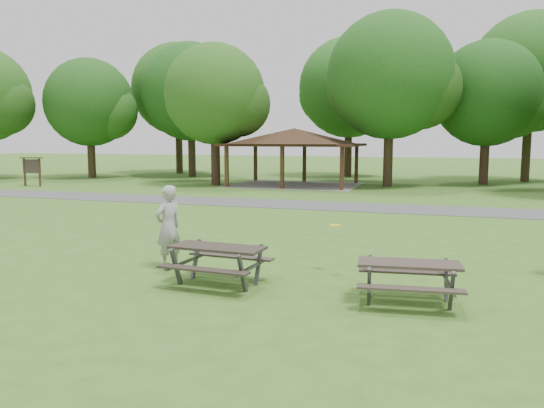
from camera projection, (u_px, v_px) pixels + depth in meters
The scene contains 16 objects.
ground at pixel (170, 284), 11.37m from camera, with size 160.00×160.00×0.00m, color #36631C.
asphalt_path at pixel (318, 205), 24.57m from camera, with size 120.00×3.20×0.02m, color #464648.
pavilion at pixel (294, 139), 34.86m from camera, with size 8.60×7.01×3.76m.
notice_board at pixel (32, 166), 34.35m from camera, with size 1.60×0.30×1.88m.
tree_row_b at pixel (91, 105), 41.20m from camera, with size 7.14×6.80×9.28m.
tree_row_c at pixel (192, 95), 42.23m from camera, with size 8.19×7.80×10.67m.
tree_row_d at pixel (216, 97), 34.65m from camera, with size 6.93×6.60×9.27m.
tree_row_e at pixel (392, 80), 33.49m from camera, with size 8.40×8.00×11.02m.
tree_row_f at pixel (489, 97), 35.06m from camera, with size 7.35×7.00×9.55m.
tree_deep_a at pixel (179, 92), 46.38m from camera, with size 8.40×8.00×11.38m.
tree_deep_b at pixel (350, 91), 42.25m from camera, with size 8.40×8.00×11.13m.
tree_deep_c at pixel (532, 76), 37.23m from camera, with size 8.82×8.40×11.90m.
picnic_table_middle at pixel (218, 255), 11.25m from camera, with size 2.09×1.72×0.87m.
picnic_table_far at pixel (409, 272), 9.97m from camera, with size 2.06×1.73×0.82m.
frisbee_in_flight at pixel (335, 225), 12.30m from camera, with size 0.28×0.28×0.02m.
frisbee_thrower at pixel (168, 227), 12.67m from camera, with size 0.73×0.48×2.00m, color #9B9C9E.
Camera 1 is at (5.53, -9.84, 3.11)m, focal length 35.00 mm.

